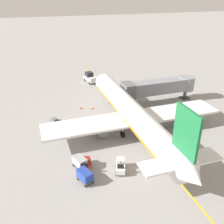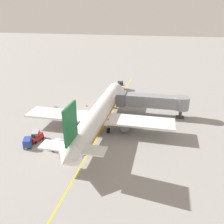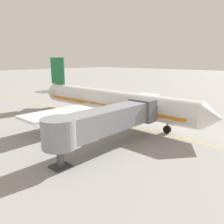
{
  "view_description": "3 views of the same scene",
  "coord_description": "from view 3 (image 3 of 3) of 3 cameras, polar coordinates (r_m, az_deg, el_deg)",
  "views": [
    {
      "loc": [
        -15.82,
        -34.02,
        21.89
      ],
      "look_at": [
        -3.63,
        2.08,
        3.01
      ],
      "focal_mm": 40.17,
      "sensor_mm": 36.0,
      "label": 1
    },
    {
      "loc": [
        11.61,
        -42.85,
        22.5
      ],
      "look_at": [
        1.8,
        0.9,
        3.53
      ],
      "focal_mm": 38.63,
      "sensor_mm": 36.0,
      "label": 2
    },
    {
      "loc": [
        27.41,
        26.63,
        10.25
      ],
      "look_at": [
        1.9,
        3.43,
        2.23
      ],
      "focal_mm": 36.36,
      "sensor_mm": 36.0,
      "label": 3
    }
  ],
  "objects": [
    {
      "name": "ground_plane",
      "position": [
        39.57,
        -1.82,
        -1.93
      ],
      "size": [
        400.0,
        400.0,
        0.0
      ],
      "primitive_type": "plane",
      "color": "gray"
    },
    {
      "name": "baggage_tug_lead",
      "position": [
        46.46,
        14.04,
        0.85
      ],
      "size": [
        2.21,
        2.77,
        1.62
      ],
      "color": "slate",
      "rests_on": "ground"
    },
    {
      "name": "gate_lead_in_line",
      "position": [
        39.57,
        -1.82,
        -1.92
      ],
      "size": [
        0.24,
        80.0,
        0.01
      ],
      "primitive_type": "cube",
      "color": "gold",
      "rests_on": "ground"
    },
    {
      "name": "ground_crew_loader",
      "position": [
        42.39,
        8.48,
        0.28
      ],
      "size": [
        0.64,
        0.49,
        1.69
      ],
      "color": "#232328",
      "rests_on": "ground"
    },
    {
      "name": "baggage_tug_spare",
      "position": [
        51.98,
        0.32,
        2.52
      ],
      "size": [
        1.97,
        2.76,
        1.62
      ],
      "color": "#B21E1E",
      "rests_on": "ground"
    },
    {
      "name": "safety_cone_nose_right",
      "position": [
        39.09,
        17.84,
        -2.31
      ],
      "size": [
        0.36,
        0.36,
        0.59
      ],
      "color": "black",
      "rests_on": "ground"
    },
    {
      "name": "safety_cone_nose_left",
      "position": [
        37.58,
        15.26,
        -2.75
      ],
      "size": [
        0.36,
        0.36,
        0.59
      ],
      "color": "black",
      "rests_on": "ground"
    },
    {
      "name": "baggage_cart_second_in_train",
      "position": [
        53.87,
        -1.01,
        3.15
      ],
      "size": [
        1.99,
        2.95,
        1.58
      ],
      "color": "#4C4C51",
      "rests_on": "ground"
    },
    {
      "name": "jet_bridge",
      "position": [
        25.99,
        -1.34,
        -2.05
      ],
      "size": [
        16.26,
        3.5,
        4.98
      ],
      "color": "gray",
      "rests_on": "ground"
    },
    {
      "name": "parked_airliner",
      "position": [
        39.19,
        -0.91,
        2.71
      ],
      "size": [
        30.01,
        37.21,
        10.63
      ],
      "color": "white",
      "rests_on": "ground"
    },
    {
      "name": "ground_crew_wing_walker",
      "position": [
        45.13,
        8.6,
        1.06
      ],
      "size": [
        0.64,
        0.5,
        1.69
      ],
      "color": "#232328",
      "rests_on": "ground"
    },
    {
      "name": "baggage_cart_front",
      "position": [
        51.97,
        1.31,
        2.78
      ],
      "size": [
        1.99,
        2.95,
        1.58
      ],
      "color": "#4C4C51",
      "rests_on": "ground"
    },
    {
      "name": "baggage_tug_trailing",
      "position": [
        50.08,
        -4.45,
        2.08
      ],
      "size": [
        2.02,
        2.76,
        1.62
      ],
      "color": "silver",
      "rests_on": "ground"
    }
  ]
}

